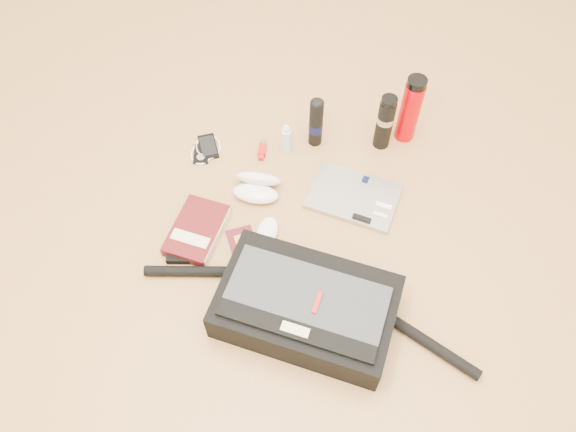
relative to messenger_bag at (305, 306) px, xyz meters
The scene contains 14 objects.
ground 0.24m from the messenger_bag, 92.31° to the left, with size 4.00×4.00×0.00m, color #AF7F49.
messenger_bag is the anchor object (origin of this frame).
laptop 0.47m from the messenger_bag, 66.80° to the left, with size 0.35×0.30×0.03m.
book 0.46m from the messenger_bag, 139.28° to the left, with size 0.22×0.27×0.04m.
passport 0.33m from the messenger_bag, 127.21° to the left, with size 0.12×0.14×0.01m.
mouse 0.31m from the messenger_bag, 111.56° to the left, with size 0.09×0.13×0.04m.
sunglasses_case 0.49m from the messenger_bag, 107.79° to the left, with size 0.18×0.16×0.09m.
ipod 0.73m from the messenger_bag, 119.26° to the left, with size 0.08×0.09×0.01m.
phone 0.75m from the messenger_bag, 116.48° to the left, with size 0.11×0.13×0.01m.
inhaler 0.66m from the messenger_bag, 101.67° to the left, with size 0.03×0.09×0.02m.
spray_bottle 0.65m from the messenger_bag, 93.95° to the left, with size 0.04×0.04×0.13m.
aerosol_can 0.69m from the messenger_bag, 84.95° to the left, with size 0.05×0.05×0.21m.
thermos_black 0.74m from the messenger_bag, 65.81° to the left, with size 0.07×0.07×0.23m.
thermos_red 0.82m from the messenger_bag, 61.11° to the left, with size 0.08×0.08×0.28m.
Camera 1 is at (-0.05, -0.90, 1.59)m, focal length 35.00 mm.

